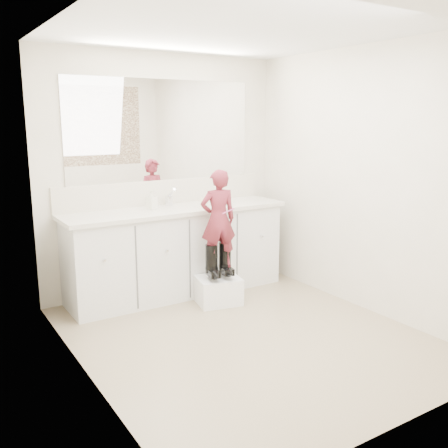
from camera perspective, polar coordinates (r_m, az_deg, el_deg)
floor at (r=4.23m, az=2.46°, el=-12.58°), size 3.00×3.00×0.00m
ceiling at (r=3.90m, az=2.79°, el=21.46°), size 3.00×3.00×0.00m
wall_back at (r=5.18m, az=-6.97°, el=5.70°), size 2.60×0.00×2.60m
wall_front at (r=2.81m, az=20.39°, el=-0.15°), size 2.60×0.00×2.60m
wall_left at (r=3.33m, az=-16.09°, el=1.90°), size 0.00×3.00×3.00m
wall_right at (r=4.75m, az=15.64°, el=4.79°), size 0.00×3.00×3.00m
vanity_cabinet at (r=5.08m, az=-5.41°, el=-3.30°), size 2.20×0.55×0.85m
countertop at (r=4.97m, az=-5.43°, el=1.62°), size 2.28×0.58×0.04m
backsplash at (r=5.19m, az=-6.85°, el=3.65°), size 2.28×0.03×0.25m
mirror at (r=5.14m, az=-7.04°, el=10.57°), size 2.00×0.02×1.00m
dot_panel at (r=2.76m, az=20.90°, el=9.05°), size 2.00×0.01×1.20m
faucet at (r=5.10m, az=-6.29°, el=2.67°), size 0.08×0.08×0.10m
cup at (r=5.05m, az=-2.32°, el=2.53°), size 0.09×0.09×0.08m
soap_bottle at (r=4.91m, az=-8.28°, el=2.75°), size 0.11×0.11×0.18m
step_stool at (r=4.86m, az=-0.65°, el=-7.59°), size 0.47×0.42×0.26m
boot_left at (r=4.73m, az=-1.43°, el=-4.36°), size 0.17×0.25×0.34m
boot_right at (r=4.81m, az=0.11°, el=-4.09°), size 0.17×0.25×0.34m
toddler at (r=4.68m, az=-0.67°, el=0.52°), size 0.38×0.29×0.94m
toothbrush at (r=4.65m, az=0.43°, el=1.45°), size 0.14×0.04×0.06m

